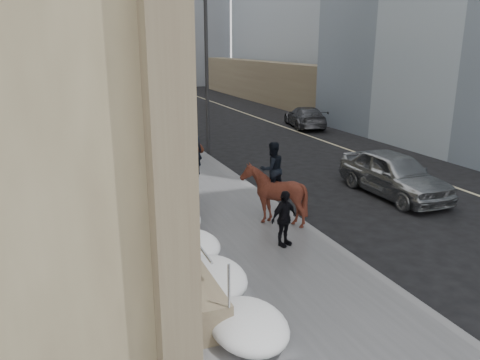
{
  "coord_description": "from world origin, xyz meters",
  "views": [
    {
      "loc": [
        -4.45,
        -9.3,
        5.66
      ],
      "look_at": [
        0.53,
        3.34,
        1.7
      ],
      "focal_mm": 35.0,
      "sensor_mm": 36.0,
      "label": 1
    }
  ],
  "objects_px": {
    "pedestrian": "(284,218)",
    "car_silver": "(394,174)",
    "mounted_horse_right": "(273,190)",
    "car_grey": "(305,117)",
    "mounted_horse_left": "(194,172)"
  },
  "relations": [
    {
      "from": "mounted_horse_left",
      "to": "pedestrian",
      "type": "bearing_deg",
      "value": 113.47
    },
    {
      "from": "car_grey",
      "to": "car_silver",
      "type": "bearing_deg",
      "value": 86.11
    },
    {
      "from": "pedestrian",
      "to": "car_silver",
      "type": "relative_size",
      "value": 0.32
    },
    {
      "from": "car_grey",
      "to": "mounted_horse_left",
      "type": "bearing_deg",
      "value": 60.9
    },
    {
      "from": "mounted_horse_right",
      "to": "pedestrian",
      "type": "height_order",
      "value": "mounted_horse_right"
    },
    {
      "from": "car_grey",
      "to": "pedestrian",
      "type": "bearing_deg",
      "value": 71.88
    },
    {
      "from": "mounted_horse_right",
      "to": "mounted_horse_left",
      "type": "bearing_deg",
      "value": -62.25
    },
    {
      "from": "mounted_horse_left",
      "to": "pedestrian",
      "type": "distance_m",
      "value": 4.63
    },
    {
      "from": "mounted_horse_right",
      "to": "car_grey",
      "type": "relative_size",
      "value": 0.52
    },
    {
      "from": "mounted_horse_right",
      "to": "car_silver",
      "type": "distance_m",
      "value": 5.85
    },
    {
      "from": "mounted_horse_left",
      "to": "mounted_horse_right",
      "type": "relative_size",
      "value": 1.08
    },
    {
      "from": "pedestrian",
      "to": "car_silver",
      "type": "height_order",
      "value": "pedestrian"
    },
    {
      "from": "mounted_horse_right",
      "to": "pedestrian",
      "type": "relative_size",
      "value": 1.61
    },
    {
      "from": "pedestrian",
      "to": "car_silver",
      "type": "xyz_separation_m",
      "value": [
        6.19,
        2.92,
        -0.07
      ]
    },
    {
      "from": "car_silver",
      "to": "car_grey",
      "type": "height_order",
      "value": "car_silver"
    }
  ]
}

